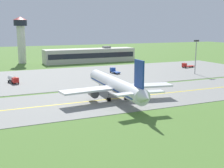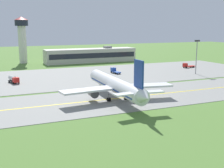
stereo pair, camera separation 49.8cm
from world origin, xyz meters
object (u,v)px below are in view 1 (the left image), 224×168
Objects in this scene: service_truck_baggage at (186,66)px; service_truck_fuel at (114,71)px; control_tower at (21,35)px; service_truck_catering at (13,79)px; airplane_lead at (116,85)px; apron_light_mast at (196,53)px.

service_truck_fuel is (-40.36, -1.32, 0.00)m from service_truck_baggage.
service_truck_catering is at bearing -100.30° from control_tower.
service_truck_catering reaches higher than service_truck_baggage.
airplane_lead is 74.83m from service_truck_baggage.
service_truck_baggage is 40.38m from service_truck_fuel.
service_truck_catering is (-83.54, -8.16, 0.35)m from service_truck_baggage.
service_truck_fuel is 36.18m from apron_light_mast.
apron_light_mast is at bearing -7.18° from service_truck_catering.
control_tower is (-72.35, 53.48, 14.37)m from service_truck_baggage.
airplane_lead is at bearing -142.90° from service_truck_baggage.
apron_light_mast reaches higher than service_truck_fuel.
service_truck_baggage is 1.03× the size of service_truck_catering.
service_truck_baggage is at bearing 5.58° from service_truck_catering.
service_truck_catering is 0.43× the size of apron_light_mast.
apron_light_mast is at bearing -48.29° from control_tower.
apron_light_mast reaches higher than airplane_lead.
airplane_lead is at bearing -113.76° from service_truck_fuel.
control_tower is at bearing 143.53° from service_truck_baggage.
apron_light_mast is at bearing -27.38° from service_truck_fuel.
apron_light_mast reaches higher than service_truck_catering.
service_truck_catering is at bearing 122.90° from airplane_lead.
service_truck_catering is 75.48m from apron_light_mast.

